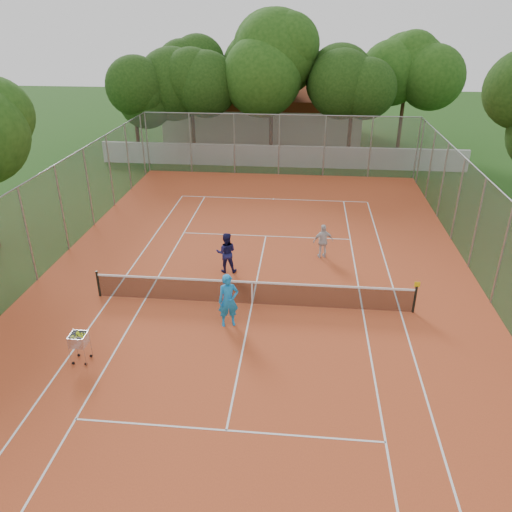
# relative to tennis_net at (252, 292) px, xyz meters

# --- Properties ---
(ground) EXTENTS (120.00, 120.00, 0.00)m
(ground) POSITION_rel_tennis_net_xyz_m (0.00, 0.00, -0.51)
(ground) COLOR #17380F
(ground) RESTS_ON ground
(court_pad) EXTENTS (18.00, 34.00, 0.02)m
(court_pad) POSITION_rel_tennis_net_xyz_m (0.00, 0.00, -0.50)
(court_pad) COLOR #BD4B24
(court_pad) RESTS_ON ground
(court_lines) EXTENTS (10.98, 23.78, 0.01)m
(court_lines) POSITION_rel_tennis_net_xyz_m (0.00, 0.00, -0.49)
(court_lines) COLOR white
(court_lines) RESTS_ON court_pad
(tennis_net) EXTENTS (11.88, 0.10, 0.98)m
(tennis_net) POSITION_rel_tennis_net_xyz_m (0.00, 0.00, 0.00)
(tennis_net) COLOR black
(tennis_net) RESTS_ON court_pad
(perimeter_fence) EXTENTS (18.00, 34.00, 4.00)m
(perimeter_fence) POSITION_rel_tennis_net_xyz_m (0.00, 0.00, 1.49)
(perimeter_fence) COLOR slate
(perimeter_fence) RESTS_ON ground
(boundary_wall) EXTENTS (26.00, 0.30, 1.50)m
(boundary_wall) POSITION_rel_tennis_net_xyz_m (0.00, 19.00, 0.24)
(boundary_wall) COLOR silver
(boundary_wall) RESTS_ON ground
(clubhouse) EXTENTS (16.40, 9.00, 4.40)m
(clubhouse) POSITION_rel_tennis_net_xyz_m (-2.00, 29.00, 1.69)
(clubhouse) COLOR beige
(clubhouse) RESTS_ON ground
(tropical_trees) EXTENTS (29.00, 19.00, 10.00)m
(tropical_trees) POSITION_rel_tennis_net_xyz_m (0.00, 22.00, 4.49)
(tropical_trees) COLOR black
(tropical_trees) RESTS_ON ground
(player_near) EXTENTS (0.82, 0.67, 1.95)m
(player_near) POSITION_rel_tennis_net_xyz_m (-0.66, -1.46, 0.49)
(player_near) COLOR #1882D0
(player_near) RESTS_ON court_pad
(player_far_left) EXTENTS (0.91, 0.74, 1.76)m
(player_far_left) POSITION_rel_tennis_net_xyz_m (-1.35, 2.53, 0.39)
(player_far_left) COLOR #1A194B
(player_far_left) RESTS_ON court_pad
(player_far_right) EXTENTS (0.99, 0.62, 1.57)m
(player_far_right) POSITION_rel_tennis_net_xyz_m (2.72, 4.31, 0.29)
(player_far_right) COLOR silver
(player_far_right) RESTS_ON court_pad
(ball_hopper) EXTENTS (0.57, 0.57, 1.10)m
(ball_hopper) POSITION_rel_tennis_net_xyz_m (-4.96, -3.96, 0.06)
(ball_hopper) COLOR silver
(ball_hopper) RESTS_ON court_pad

